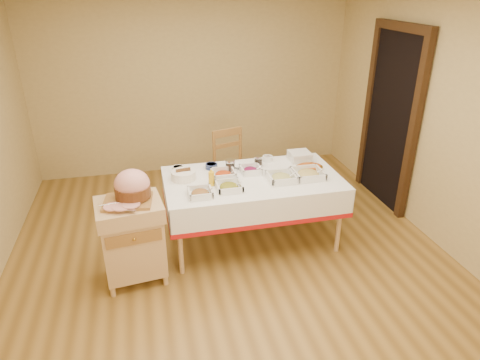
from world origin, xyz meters
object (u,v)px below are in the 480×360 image
(dining_table, at_px, (252,191))
(dining_chair, at_px, (233,168))
(butcher_cart, at_px, (132,237))
(ham_on_board, at_px, (132,188))
(preserve_jar_right, at_px, (258,162))
(mustard_bottle, at_px, (211,178))
(bread_basket, at_px, (183,175))
(preserve_jar_left, at_px, (230,166))
(plate_stack, at_px, (300,156))
(brass_platter, at_px, (309,167))

(dining_table, relative_size, dining_chair, 1.89)
(butcher_cart, height_order, ham_on_board, ham_on_board)
(dining_chair, relative_size, preserve_jar_right, 8.25)
(ham_on_board, bearing_deg, mustard_bottle, 19.91)
(bread_basket, bearing_deg, dining_chair, 48.21)
(mustard_bottle, bearing_deg, ham_on_board, -160.09)
(dining_table, relative_size, preserve_jar_right, 15.59)
(dining_table, height_order, dining_chair, dining_chair)
(bread_basket, bearing_deg, preserve_jar_left, 9.45)
(plate_stack, bearing_deg, butcher_cart, -158.84)
(ham_on_board, relative_size, preserve_jar_left, 3.38)
(bread_basket, bearing_deg, dining_table, -9.63)
(preserve_jar_left, distance_m, mustard_bottle, 0.39)
(bread_basket, xyz_separation_m, plate_stack, (1.34, 0.22, 0.00))
(ham_on_board, relative_size, brass_platter, 1.43)
(dining_table, distance_m, ham_on_board, 1.31)
(butcher_cart, height_order, mustard_bottle, mustard_bottle)
(preserve_jar_right, relative_size, mustard_bottle, 0.65)
(preserve_jar_right, bearing_deg, mustard_bottle, -148.10)
(butcher_cart, height_order, bread_basket, bread_basket)
(preserve_jar_left, xyz_separation_m, bread_basket, (-0.51, -0.08, -0.01))
(bread_basket, xyz_separation_m, brass_platter, (1.35, -0.05, -0.03))
(preserve_jar_left, relative_size, preserve_jar_right, 1.13)
(preserve_jar_left, xyz_separation_m, plate_stack, (0.83, 0.13, -0.01))
(butcher_cart, bearing_deg, plate_stack, 21.16)
(butcher_cart, relative_size, ham_on_board, 1.84)
(preserve_jar_right, bearing_deg, ham_on_board, -154.59)
(butcher_cart, xyz_separation_m, ham_on_board, (0.05, 0.04, 0.48))
(butcher_cart, xyz_separation_m, bread_basket, (0.55, 0.52, 0.34))
(dining_chair, distance_m, ham_on_board, 1.79)
(dining_chair, distance_m, preserve_jar_right, 0.71)
(dining_table, bearing_deg, dining_chair, 90.82)
(dining_chair, distance_m, preserve_jar_left, 0.78)
(ham_on_board, xyz_separation_m, bread_basket, (0.51, 0.48, -0.14))
(preserve_jar_left, relative_size, bread_basket, 0.53)
(preserve_jar_right, height_order, bread_basket, preserve_jar_right)
(dining_table, height_order, brass_platter, brass_platter)
(dining_chair, height_order, brass_platter, dining_chair)
(ham_on_board, height_order, mustard_bottle, ham_on_board)
(bread_basket, height_order, brass_platter, bread_basket)
(dining_chair, relative_size, ham_on_board, 2.16)
(dining_chair, relative_size, bread_basket, 3.84)
(ham_on_board, bearing_deg, bread_basket, 43.55)
(dining_table, xyz_separation_m, preserve_jar_right, (0.14, 0.28, 0.21))
(preserve_jar_right, xyz_separation_m, brass_platter, (0.51, -0.20, -0.03))
(dining_table, distance_m, bread_basket, 0.74)
(preserve_jar_left, bearing_deg, brass_platter, -8.80)
(mustard_bottle, relative_size, brass_platter, 0.58)
(dining_chair, xyz_separation_m, brass_platter, (0.66, -0.82, 0.28))
(preserve_jar_left, distance_m, plate_stack, 0.84)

